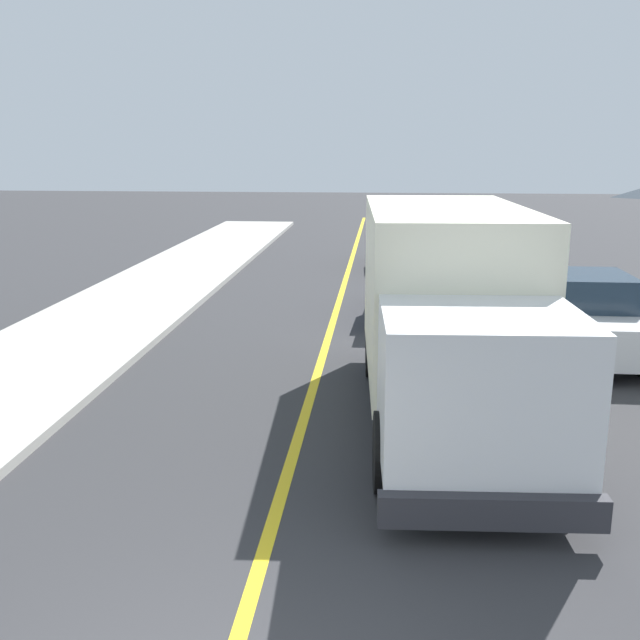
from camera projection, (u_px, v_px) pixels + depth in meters
centre_line_yellow at (323, 354)px, 14.80m from camera, size 0.16×56.00×0.01m
box_truck at (449, 306)px, 11.03m from camera, size 2.74×7.29×3.20m
parked_car_near at (416, 285)px, 17.86m from camera, size 2.00×4.48×1.67m
parked_car_mid at (409, 244)px, 25.10m from camera, size 1.97×4.47×1.67m
parked_van_across at (583, 316)px, 14.62m from camera, size 1.81×4.40×1.67m
stop_sign at (548, 259)px, 14.94m from camera, size 0.80×0.10×2.65m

